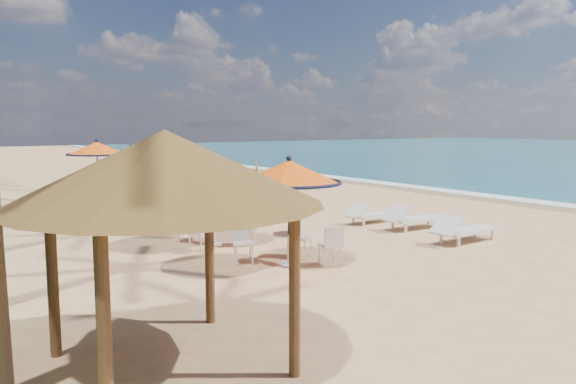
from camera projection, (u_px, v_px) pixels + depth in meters
The scene contains 13 objects.
ground at pixel (444, 241), 15.40m from camera, with size 160.00×160.00×0.00m, color tan.
foam_strip at pixel (411, 187), 28.81m from camera, with size 1.20×140.00×0.04m, color white.
wetsand_band at pixel (398, 188), 28.30m from camera, with size 1.40×140.00×0.02m, color olive.
station_0 at pixel (289, 185), 12.63m from camera, with size 2.40×2.40×2.50m.
station_1 at pixel (213, 177), 14.77m from camera, with size 2.38×2.38×2.49m.
station_2 at pixel (176, 173), 18.36m from camera, with size 2.11×2.11×2.20m.
station_3 at pixel (130, 160), 20.80m from camera, with size 2.37×2.37×2.47m.
station_4 at pixel (97, 156), 23.37m from camera, with size 2.48×2.49×2.59m.
lounger_near at pixel (462, 229), 15.17m from camera, with size 2.21×0.79×0.78m.
lounger_mid at pixel (412, 218), 17.11m from camera, with size 2.19×0.76×0.78m.
lounger_far at pixel (369, 214), 18.14m from camera, with size 1.90×0.63×0.68m.
palapa at pixel (165, 169), 7.15m from camera, with size 4.09×4.09×3.12m.
person at pixel (256, 168), 35.45m from camera, with size 0.34×0.22×0.93m, color #91654A.
Camera 1 is at (-12.09, -10.05, 3.19)m, focal length 35.00 mm.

